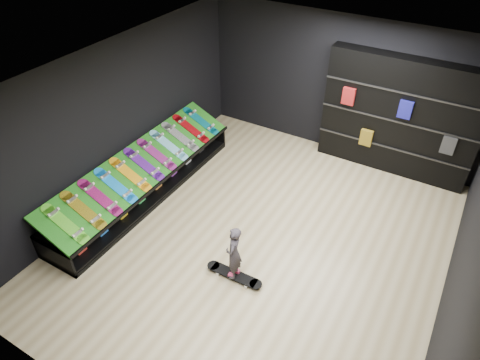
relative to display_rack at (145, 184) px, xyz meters
The scene contains 22 objects.
floor 2.56m from the display_rack, ahead, with size 6.00×7.00×0.01m, color tan.
ceiling 3.75m from the display_rack, ahead, with size 6.00×7.00×0.01m, color white.
wall_back 4.51m from the display_rack, 53.92° to the left, with size 6.00×0.02×3.00m, color black.
wall_front 4.51m from the display_rack, 53.92° to the right, with size 6.00×0.02×3.00m, color black.
wall_left 1.33m from the display_rack, behind, with size 0.02×7.00×3.00m, color black.
wall_right 5.69m from the display_rack, ahead, with size 0.02×7.00×3.00m, color black.
display_rack is the anchor object (origin of this frame).
turf_ramp 0.46m from the display_rack, ahead, with size 1.00×4.50×0.04m, color #15600F.
back_shelving 5.22m from the display_rack, 40.37° to the left, with size 3.06×0.36×2.45m, color black.
floor_skateboard 2.79m from the display_rack, 19.97° to the right, with size 0.98×0.22×0.09m, color black, non-canonical shape.
child 2.78m from the display_rack, 19.97° to the right, with size 0.22×0.16×0.59m, color black.
display_board_0 1.96m from the display_rack, 88.11° to the right, with size 0.98×0.22×0.09m, color green, non-canonical shape.
display_board_1 1.60m from the display_rack, 87.64° to the right, with size 0.98×0.22×0.09m, color yellow, non-canonical shape.
display_board_2 1.24m from the display_rack, 86.85° to the right, with size 0.98×0.22×0.09m, color #E5198C, non-canonical shape.
display_board_3 0.91m from the display_rack, 85.29° to the right, with size 0.98×0.22×0.09m, color blue, non-canonical shape.
display_board_4 0.62m from the display_rack, 80.63° to the right, with size 0.98×0.22×0.09m, color orange, non-canonical shape.
display_board_5 0.49m from the display_rack, ahead, with size 0.98×0.22×0.09m, color purple, non-canonical shape.
display_board_6 0.62m from the display_rack, 80.63° to the left, with size 0.98×0.22×0.09m, color #2626BF, non-canonical shape.
display_board_7 0.91m from the display_rack, 85.29° to the left, with size 0.98×0.22×0.09m, color #0CB2E5, non-canonical shape.
display_board_8 1.24m from the display_rack, 86.85° to the left, with size 0.98×0.22×0.09m, color black, non-canonical shape.
display_board_9 1.60m from the display_rack, 87.64° to the left, with size 0.98×0.22×0.09m, color red, non-canonical shape.
display_board_10 1.96m from the display_rack, 88.11° to the left, with size 0.98×0.22×0.09m, color #0C8C99, non-canonical shape.
Camera 1 is at (2.41, -4.78, 5.42)m, focal length 32.00 mm.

